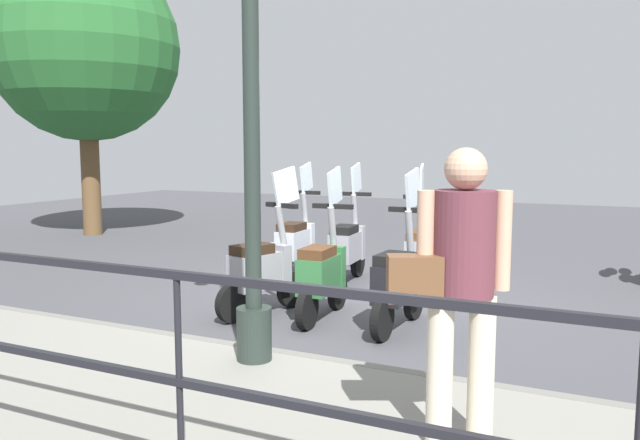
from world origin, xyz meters
TOP-DOWN VIEW (x-y plane):
  - ground_plane at (0.00, 0.00)m, footprint 28.00×28.00m
  - promenade_walkway at (-3.15, 0.00)m, footprint 2.20×20.00m
  - fence_railing at (-4.20, -0.00)m, footprint 0.04×16.03m
  - lamp_post_near at (-2.40, -0.17)m, footprint 0.26×0.90m
  - pedestrian_with_bag at (-3.10, -1.85)m, footprint 0.49×0.60m
  - tree_large at (2.96, 6.83)m, footprint 3.63×3.63m
  - scooter_near_0 at (-0.71, -0.76)m, footprint 1.23×0.44m
  - scooter_near_1 at (-0.68, 0.05)m, footprint 1.23×0.44m
  - scooter_near_2 at (-0.80, 0.68)m, footprint 1.20×0.55m
  - scooter_far_0 at (0.91, -0.48)m, footprint 1.22×0.49m
  - scooter_far_1 at (1.00, 0.48)m, footprint 1.23×0.44m
  - scooter_far_2 at (0.96, 1.21)m, footprint 1.23×0.44m

SIDE VIEW (x-z plane):
  - ground_plane at x=0.00m, z-range 0.00..0.00m
  - promenade_walkway at x=-3.15m, z-range 0.00..0.15m
  - scooter_near_0 at x=-0.71m, z-range -0.29..1.25m
  - scooter_near_1 at x=-0.68m, z-range -0.29..1.25m
  - scooter_near_2 at x=-0.80m, z-range -0.29..1.25m
  - scooter_far_0 at x=0.91m, z-range -0.29..1.25m
  - scooter_far_1 at x=1.00m, z-range -0.29..1.25m
  - scooter_far_2 at x=0.96m, z-range -0.29..1.25m
  - fence_railing at x=-4.20m, z-range 0.38..1.44m
  - pedestrian_with_bag at x=-3.10m, z-range 0.28..1.87m
  - lamp_post_near at x=-2.40m, z-range -0.09..3.91m
  - tree_large at x=2.96m, z-range 0.91..6.39m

